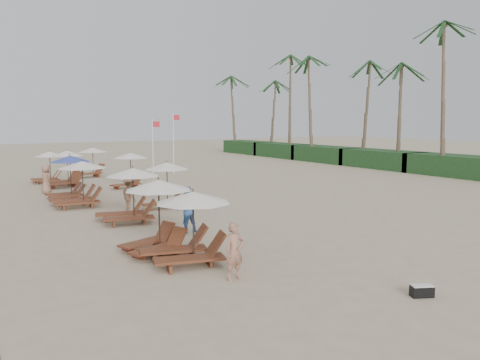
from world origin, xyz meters
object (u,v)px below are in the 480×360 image
lounger_station_3 (77,185)px  beachgoer_near (234,251)px  lounger_station_2 (127,196)px  lounger_station_4 (67,176)px  lounger_station_6 (47,167)px  beachgoer_mid_a (186,210)px  lounger_station_0 (186,228)px  lounger_station_5 (63,171)px  flag_pole_near (153,146)px  lounger_station_1 (154,214)px  beachgoer_far_b (46,179)px  beachgoer_mid_b (129,194)px  inland_station_1 (128,166)px  inland_station_2 (90,160)px  duffel_bag (422,291)px  inland_station_0 (165,179)px

lounger_station_3 → beachgoer_near: size_ratio=1.78×
lounger_station_2 → lounger_station_4: 7.63m
lounger_station_6 → beachgoer_mid_a: bearing=-84.2°
lounger_station_0 → lounger_station_4: bearing=92.0°
lounger_station_2 → lounger_station_5: size_ratio=1.03×
beachgoer_mid_a → flag_pole_near: 17.25m
lounger_station_1 → lounger_station_2: size_ratio=0.90×
lounger_station_1 → lounger_station_3: (-0.18, 9.93, -0.17)m
lounger_station_6 → beachgoer_far_b: size_ratio=1.39×
lounger_station_0 → lounger_station_2: size_ratio=1.00×
beachgoer_far_b → beachgoer_mid_b: bearing=-158.1°
lounger_station_0 → lounger_station_6: 22.07m
beachgoer_near → flag_pole_near: bearing=67.0°
inland_station_1 → beachgoer_mid_b: 8.48m
lounger_station_5 → beachgoer_mid_a: 15.88m
inland_station_1 → inland_station_2: same height
beachgoer_mid_a → flag_pole_near: bearing=-105.0°
lounger_station_2 → duffel_bag: bearing=-74.9°
inland_station_0 → inland_station_2: 14.92m
lounger_station_0 → lounger_station_5: size_ratio=1.04×
inland_station_2 → lounger_station_0: bearing=-97.5°
duffel_bag → flag_pole_near: 25.93m
inland_station_1 → beachgoer_mid_b: inland_station_1 is taller
lounger_station_1 → flag_pole_near: 19.79m
lounger_station_5 → beachgoer_near: bearing=-89.7°
lounger_station_3 → beachgoer_mid_a: lounger_station_3 is taller
beachgoer_far_b → lounger_station_4: bearing=-159.5°
lounger_station_2 → beachgoer_near: bearing=-89.7°
lounger_station_5 → inland_station_1: bearing=-36.9°
beachgoer_mid_b → beachgoer_far_b: beachgoer_far_b is taller
duffel_bag → lounger_station_3: bearing=104.0°
lounger_station_0 → lounger_station_3: size_ratio=0.98×
lounger_station_4 → beachgoer_mid_b: bearing=-73.2°
inland_station_1 → beachgoer_mid_a: 13.38m
beachgoer_mid_b → duffel_bag: bearing=-177.3°
lounger_station_1 → lounger_station_4: 12.63m
lounger_station_6 → flag_pole_near: size_ratio=0.55×
beachgoer_mid_a → lounger_station_0: bearing=67.1°
duffel_bag → beachgoer_near: bearing=133.4°
lounger_station_5 → inland_station_1: lounger_station_5 is taller
lounger_station_1 → inland_station_1: 15.76m
inland_station_1 → beachgoer_near: 19.26m
lounger_station_5 → inland_station_2: lounger_station_5 is taller
inland_station_1 → flag_pole_near: 4.48m
lounger_station_5 → inland_station_2: bearing=57.4°
lounger_station_1 → lounger_station_3: lounger_station_1 is taller
lounger_station_5 → flag_pole_near: flag_pole_near is taller
inland_station_1 → inland_station_2: size_ratio=0.93×
lounger_station_6 → duffel_bag: size_ratio=4.01×
lounger_station_2 → beachgoer_near: 8.82m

